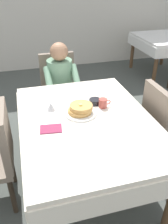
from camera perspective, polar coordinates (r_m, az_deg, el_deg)
name	(u,v)px	position (r m, az deg, el deg)	size (l,w,h in m)	color
ground_plane	(86,180)	(2.47, 0.52, -16.13)	(14.00, 14.00, 0.00)	#474C47
dining_table_main	(86,127)	(2.04, 0.60, -3.64)	(1.12, 1.52, 0.74)	silver
chair_diner	(59,86)	(3.10, -6.03, 6.38)	(0.44, 0.45, 0.93)	#7A6B5B
diner_person	(61,80)	(2.90, -5.63, 7.63)	(0.40, 0.43, 1.12)	gray
chair_right_side	(163,125)	(2.41, 18.55, -3.04)	(0.45, 0.44, 0.93)	#7A6B5B
plate_breakfast	(81,113)	(2.05, -0.85, -0.26)	(0.28, 0.28, 0.02)	white
breakfast_stack	(80,109)	(2.03, -0.86, 0.82)	(0.22, 0.21, 0.08)	tan
cup_coffee	(103,103)	(2.14, 4.64, 2.16)	(0.11, 0.08, 0.08)	#B24C42
bowl_butter	(95,101)	(2.21, 2.67, 2.59)	(0.11, 0.11, 0.04)	black
syrup_pitcher	(51,107)	(2.11, -7.99, 1.30)	(0.08, 0.08, 0.07)	silver
fork_left_of_plate	(59,118)	(2.00, -5.96, -1.43)	(0.18, 0.01, 0.01)	silver
knife_right_of_plate	(102,112)	(2.09, 4.35, 0.06)	(0.20, 0.01, 0.01)	silver
spoon_near_edge	(95,136)	(1.79, 2.79, -5.70)	(0.15, 0.01, 0.01)	silver
napkin_folded	(51,129)	(1.88, -7.99, -4.05)	(0.17, 0.12, 0.01)	#8C2D4C
background_table_far	(162,43)	(4.93, 18.41, 15.58)	(0.92, 1.12, 0.74)	white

